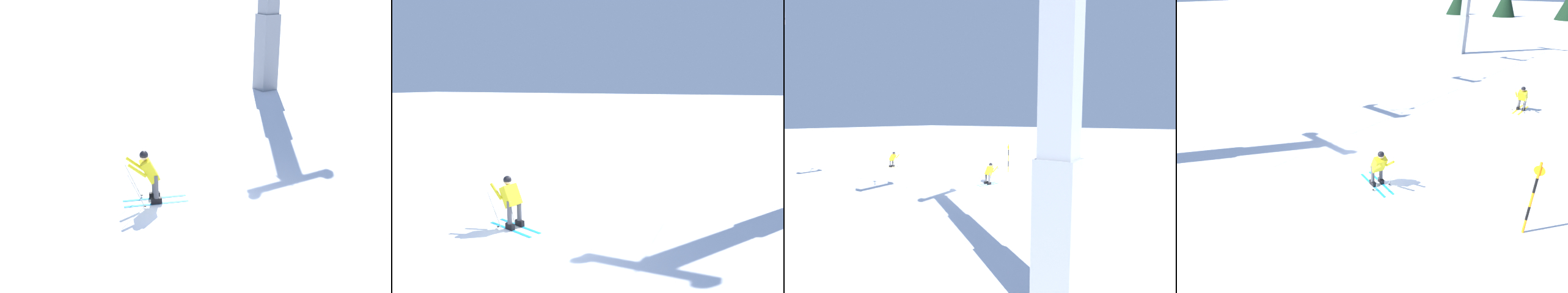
{
  "view_description": "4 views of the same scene",
  "coord_description": "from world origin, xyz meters",
  "views": [
    {
      "loc": [
        9.72,
        -5.73,
        5.94
      ],
      "look_at": [
        -0.15,
        0.03,
        1.67
      ],
      "focal_mm": 47.2,
      "sensor_mm": 36.0,
      "label": 1
    },
    {
      "loc": [
        7.03,
        4.86,
        3.86
      ],
      "look_at": [
        -1.25,
        1.42,
        2.34
      ],
      "focal_mm": 34.22,
      "sensor_mm": 36.0,
      "label": 2
    },
    {
      "loc": [
        -11.01,
        14.75,
        4.28
      ],
      "look_at": [
        -2.02,
        1.67,
        2.75
      ],
      "focal_mm": 26.0,
      "sensor_mm": 36.0,
      "label": 3
    },
    {
      "loc": [
        -8.01,
        -6.97,
        6.29
      ],
      "look_at": [
        -1.17,
        -0.54,
        1.49
      ],
      "focal_mm": 29.55,
      "sensor_mm": 36.0,
      "label": 4
    }
  ],
  "objects": [
    {
      "name": "trail_marker_pole",
      "position": [
        -0.03,
        -5.29,
        1.22
      ],
      "size": [
        0.07,
        0.28,
        2.27
      ],
      "color": "orange",
      "rests_on": "ground_plane"
    },
    {
      "name": "lift_tower_far",
      "position": [
        21.73,
        9.01,
        4.61
      ],
      "size": [
        0.7,
        2.86,
        10.96
      ],
      "color": "gray",
      "rests_on": "ground_plane"
    },
    {
      "name": "ground_plane",
      "position": [
        0.0,
        0.0,
        0.0
      ],
      "size": [
        260.0,
        260.0,
        0.0
      ],
      "primitive_type": "plane",
      "color": "white"
    },
    {
      "name": "skier_carving_main",
      "position": [
        -1.09,
        -0.77,
        0.8
      ],
      "size": [
        0.99,
        1.7,
        1.52
      ],
      "color": "#198CCC",
      "rests_on": "ground_plane"
    },
    {
      "name": "skier_distant_uphill",
      "position": [
        9.63,
        -1.49,
        0.8
      ],
      "size": [
        1.8,
        0.73,
        1.53
      ],
      "color": "yellow",
      "rests_on": "ground_plane"
    }
  ]
}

